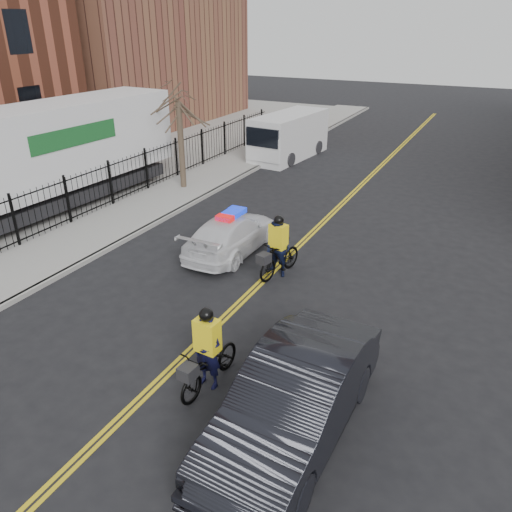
{
  "coord_description": "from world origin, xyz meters",
  "views": [
    {
      "loc": [
        6.11,
        -9.42,
        7.58
      ],
      "look_at": [
        0.2,
        2.34,
        1.3
      ],
      "focal_mm": 35.0,
      "sensor_mm": 36.0,
      "label": 1
    }
  ],
  "objects_px": {
    "semi_trailer": "(31,157)",
    "dark_sedan": "(294,400)",
    "cargo_van": "(288,137)",
    "cyclist_near": "(208,359)",
    "police_cruiser": "(232,234)",
    "cyclist_far": "(278,252)"
  },
  "relations": [
    {
      "from": "police_cruiser",
      "to": "cargo_van",
      "type": "distance_m",
      "value": 13.66
    },
    {
      "from": "police_cruiser",
      "to": "dark_sedan",
      "type": "bearing_deg",
      "value": 126.72
    },
    {
      "from": "police_cruiser",
      "to": "dark_sedan",
      "type": "xyz_separation_m",
      "value": [
        5.36,
        -7.12,
        0.21
      ]
    },
    {
      "from": "police_cruiser",
      "to": "dark_sedan",
      "type": "distance_m",
      "value": 8.92
    },
    {
      "from": "cyclist_near",
      "to": "dark_sedan",
      "type": "bearing_deg",
      "value": -9.11
    },
    {
      "from": "semi_trailer",
      "to": "police_cruiser",
      "type": "bearing_deg",
      "value": 5.89
    },
    {
      "from": "cyclist_far",
      "to": "police_cruiser",
      "type": "bearing_deg",
      "value": 170.36
    },
    {
      "from": "police_cruiser",
      "to": "cyclist_far",
      "type": "bearing_deg",
      "value": 157.3
    },
    {
      "from": "semi_trailer",
      "to": "dark_sedan",
      "type": "bearing_deg",
      "value": -21.72
    },
    {
      "from": "dark_sedan",
      "to": "cyclist_far",
      "type": "bearing_deg",
      "value": 118.4
    },
    {
      "from": "cargo_van",
      "to": "cyclist_near",
      "type": "xyz_separation_m",
      "value": [
        6.61,
        -19.74,
        -0.55
      ]
    },
    {
      "from": "cargo_van",
      "to": "cyclist_near",
      "type": "distance_m",
      "value": 20.83
    },
    {
      "from": "cyclist_near",
      "to": "cyclist_far",
      "type": "bearing_deg",
      "value": 102.94
    },
    {
      "from": "police_cruiser",
      "to": "semi_trailer",
      "type": "relative_size",
      "value": 0.33
    },
    {
      "from": "cargo_van",
      "to": "semi_trailer",
      "type": "bearing_deg",
      "value": -106.29
    },
    {
      "from": "dark_sedan",
      "to": "cargo_van",
      "type": "bearing_deg",
      "value": 115.16
    },
    {
      "from": "semi_trailer",
      "to": "cyclist_far",
      "type": "height_order",
      "value": "semi_trailer"
    },
    {
      "from": "semi_trailer",
      "to": "cyclist_near",
      "type": "bearing_deg",
      "value": -23.71
    },
    {
      "from": "dark_sedan",
      "to": "semi_trailer",
      "type": "bearing_deg",
      "value": 156.49
    },
    {
      "from": "semi_trailer",
      "to": "cargo_van",
      "type": "bearing_deg",
      "value": 71.26
    },
    {
      "from": "police_cruiser",
      "to": "cyclist_near",
      "type": "xyz_separation_m",
      "value": [
        3.06,
        -6.57,
        0.02
      ]
    },
    {
      "from": "cargo_van",
      "to": "semi_trailer",
      "type": "distance_m",
      "value": 14.71
    }
  ]
}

